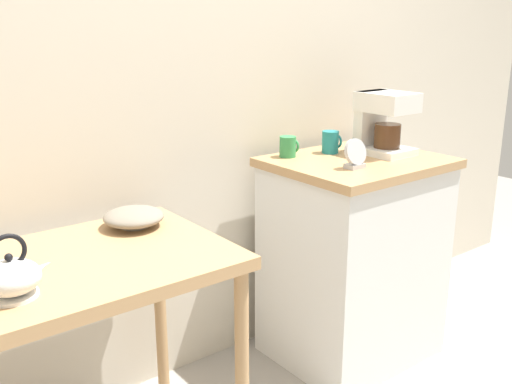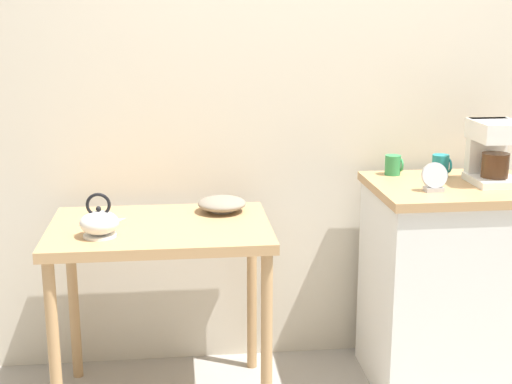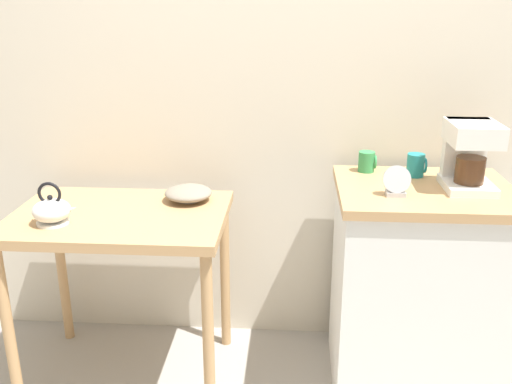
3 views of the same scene
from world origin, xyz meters
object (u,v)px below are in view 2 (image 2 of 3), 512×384
Objects in this scene: table_clock at (434,178)px; coffee_maker at (493,149)px; bowl_stoneware at (222,204)px; mug_dark_teal at (441,166)px; mug_tall_green at (393,165)px; teakettle at (100,223)px.

coffee_maker is at bearing 22.60° from table_clock.
bowl_stoneware is 0.96m from mug_dark_teal.
mug_tall_green is 0.75× the size of table_clock.
bowl_stoneware is 0.55m from teakettle.
teakettle is 1.30m from table_clock.
coffee_maker is at bearing -39.22° from mug_dark_teal.
mug_dark_teal is 0.28m from table_clock.
bowl_stoneware is 0.77× the size of coffee_maker.
mug_tall_green reaches higher than teakettle.
teakettle is 1.86× the size of mug_dark_teal.
coffee_maker reaches higher than mug_dark_teal.
bowl_stoneware is at bearing 165.19° from table_clock.
coffee_maker reaches higher than teakettle.
mug_dark_teal is 0.82× the size of table_clock.
bowl_stoneware is 0.77m from mug_tall_green.
mug_dark_teal is at bearing 140.78° from coffee_maker.
coffee_maker reaches higher than bowl_stoneware.
mug_tall_green is (-0.19, 0.05, -0.00)m from mug_dark_teal.
teakettle is 1.46m from mug_dark_teal.
teakettle is 1.28m from mug_tall_green.
bowl_stoneware is 0.86m from table_clock.
teakettle is 0.68× the size of coffee_maker.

